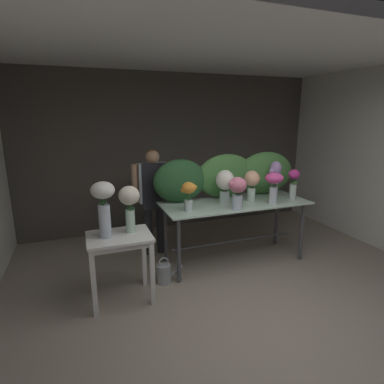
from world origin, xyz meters
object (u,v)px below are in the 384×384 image
object	(u,v)px
watering_can	(164,273)
vase_sunset_carnations	(189,193)
vase_ivory_peonies	(225,184)
vase_cream_lisianthus_tall	(130,203)
vase_white_roses_tall	(104,203)
display_table_glass	(235,212)
vase_fuchsia_stock	(274,183)
side_table_white	(120,245)
florist	(154,191)
vase_peach_anemones	(252,183)
vase_lilac_freesia	(275,176)
vase_magenta_hydrangea	(294,182)
vase_rosy_dahlias	(238,190)

from	to	relation	value
watering_can	vase_sunset_carnations	bearing A→B (deg)	14.67
vase_ivory_peonies	vase_cream_lisianthus_tall	xyz separation A→B (m)	(-1.34, -0.38, -0.03)
vase_white_roses_tall	vase_cream_lisianthus_tall	bearing A→B (deg)	10.94
vase_cream_lisianthus_tall	vase_ivory_peonies	bearing A→B (deg)	15.63
vase_sunset_carnations	watering_can	bearing A→B (deg)	-165.33
vase_ivory_peonies	vase_sunset_carnations	world-z (taller)	vase_ivory_peonies
display_table_glass	vase_fuchsia_stock	world-z (taller)	vase_fuchsia_stock
display_table_glass	vase_fuchsia_stock	bearing A→B (deg)	-29.00
display_table_glass	watering_can	distance (m)	1.28
display_table_glass	side_table_white	world-z (taller)	display_table_glass
florist	vase_peach_anemones	size ratio (longest dim) A/B	3.65
vase_peach_anemones	vase_lilac_freesia	xyz separation A→B (m)	(0.41, 0.04, 0.06)
side_table_white	vase_cream_lisianthus_tall	xyz separation A→B (m)	(0.14, 0.05, 0.46)
vase_magenta_hydrangea	vase_ivory_peonies	xyz separation A→B (m)	(-1.04, 0.10, 0.03)
side_table_white	florist	distance (m)	1.29
side_table_white	vase_ivory_peonies	bearing A→B (deg)	16.13
side_table_white	vase_rosy_dahlias	xyz separation A→B (m)	(1.51, 0.13, 0.47)
vase_fuchsia_stock	watering_can	xyz separation A→B (m)	(-1.54, -0.01, -1.03)
vase_cream_lisianthus_tall	side_table_white	bearing A→B (deg)	-159.23
vase_magenta_hydrangea	watering_can	bearing A→B (deg)	-175.83
vase_ivory_peonies	vase_magenta_hydrangea	bearing A→B (deg)	-5.48
vase_sunset_carnations	vase_peach_anemones	bearing A→B (deg)	7.30
vase_peach_anemones	vase_cream_lisianthus_tall	world-z (taller)	vase_peach_anemones
vase_peach_anemones	vase_magenta_hydrangea	distance (m)	0.65
display_table_glass	vase_rosy_dahlias	bearing A→B (deg)	-113.71
display_table_glass	vase_ivory_peonies	size ratio (longest dim) A/B	4.43
florist	vase_white_roses_tall	size ratio (longest dim) A/B	2.60
watering_can	vase_magenta_hydrangea	bearing A→B (deg)	4.17
display_table_glass	vase_magenta_hydrangea	world-z (taller)	vase_magenta_hydrangea
vase_peach_anemones	vase_white_roses_tall	size ratio (longest dim) A/B	0.71
side_table_white	vase_rosy_dahlias	world-z (taller)	vase_rosy_dahlias
vase_ivory_peonies	vase_fuchsia_stock	xyz separation A→B (m)	(0.61, -0.24, 0.01)
vase_fuchsia_stock	vase_cream_lisianthus_tall	distance (m)	1.96
side_table_white	vase_ivory_peonies	size ratio (longest dim) A/B	1.68
vase_peach_anemones	vase_lilac_freesia	distance (m)	0.41
florist	vase_magenta_hydrangea	distance (m)	2.02
vase_rosy_dahlias	vase_ivory_peonies	bearing A→B (deg)	96.58
vase_lilac_freesia	vase_ivory_peonies	size ratio (longest dim) A/B	1.16
vase_peach_anemones	vase_magenta_hydrangea	xyz separation A→B (m)	(0.64, -0.08, -0.02)
watering_can	display_table_glass	bearing A→B (deg)	12.77
vase_peach_anemones	vase_white_roses_tall	distance (m)	2.06
vase_magenta_hydrangea	vase_cream_lisianthus_tall	bearing A→B (deg)	-173.40
display_table_glass	vase_magenta_hydrangea	distance (m)	0.96
vase_fuchsia_stock	vase_sunset_carnations	bearing A→B (deg)	175.67
vase_magenta_hydrangea	vase_cream_lisianthus_tall	world-z (taller)	vase_cream_lisianthus_tall
vase_rosy_dahlias	vase_cream_lisianthus_tall	xyz separation A→B (m)	(-1.38, -0.08, -0.01)
florist	vase_cream_lisianthus_tall	bearing A→B (deg)	-116.42
side_table_white	vase_fuchsia_stock	xyz separation A→B (m)	(2.09, 0.19, 0.50)
vase_peach_anemones	watering_can	distance (m)	1.69
display_table_glass	vase_white_roses_tall	bearing A→B (deg)	-166.31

